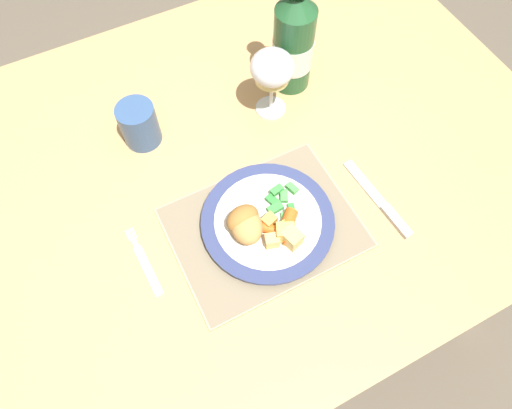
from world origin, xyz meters
TOP-DOWN VIEW (x-y plane):
  - ground_plane at (0.00, 0.00)m, footprint 6.00×6.00m
  - dining_table at (0.00, 0.00)m, footprint 1.36×0.91m
  - placemat at (0.03, -0.15)m, footprint 0.32×0.24m
  - dinner_plate at (0.04, -0.15)m, footprint 0.23×0.23m
  - breaded_croquettes at (0.00, -0.14)m, footprint 0.07×0.08m
  - green_beans_pile at (0.08, -0.13)m, footprint 0.07×0.07m
  - glazed_carrots at (0.06, -0.18)m, footprint 0.08×0.07m
  - fork at (-0.18, -0.12)m, footprint 0.02×0.14m
  - table_knife at (0.25, -0.21)m, footprint 0.03×0.18m
  - wine_glass at (0.17, 0.08)m, footprint 0.08×0.08m
  - bottle at (0.24, 0.13)m, footprint 0.08×0.08m
  - roast_potatoes at (0.05, -0.19)m, footprint 0.06×0.08m
  - drinking_cup at (-0.08, 0.13)m, footprint 0.07×0.07m

SIDE VIEW (x-z plane):
  - ground_plane at x=0.00m, z-range 0.00..0.00m
  - dining_table at x=0.00m, z-range 0.28..1.02m
  - fork at x=-0.18m, z-range 0.74..0.75m
  - table_knife at x=0.25m, z-range 0.74..0.75m
  - placemat at x=0.03m, z-range 0.74..0.75m
  - dinner_plate at x=0.04m, z-range 0.75..0.77m
  - green_beans_pile at x=0.08m, z-range 0.76..0.78m
  - glazed_carrots at x=0.06m, z-range 0.76..0.79m
  - roast_potatoes at x=0.05m, z-range 0.76..0.80m
  - drinking_cup at x=-0.08m, z-range 0.74..0.83m
  - breaded_croquettes at x=0.00m, z-range 0.76..0.81m
  - bottle at x=0.24m, z-range 0.71..0.99m
  - wine_glass at x=0.17m, z-range 0.77..0.92m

